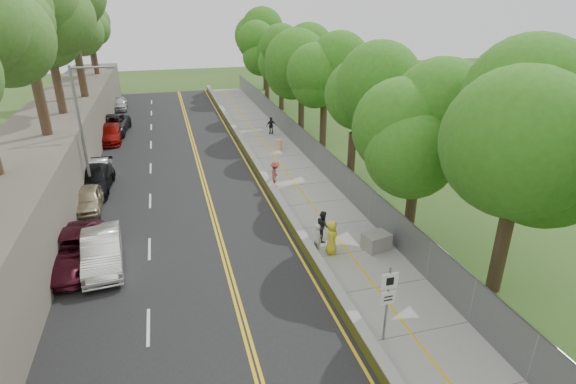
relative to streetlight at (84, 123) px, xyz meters
name	(u,v)px	position (x,y,z in m)	size (l,w,h in m)	color
ground	(328,297)	(10.46, -14.00, -4.64)	(140.00, 140.00, 0.00)	#33511E
road	(178,181)	(5.06, 1.00, -4.62)	(11.20, 66.00, 0.04)	black
sidewalk	(289,170)	(13.01, 1.00, -4.61)	(4.20, 66.00, 0.05)	gray
jersey_barrier	(258,169)	(10.71, 1.00, -4.34)	(0.42, 66.00, 0.60)	#BCC922
rock_embankment	(41,164)	(-3.04, 1.00, -2.64)	(5.00, 66.00, 4.00)	#595147
chainlink_fence	(317,155)	(15.11, 1.00, -3.64)	(0.04, 66.00, 2.00)	slate
trees_embankment	(18,18)	(-2.54, 1.00, 5.86)	(6.40, 66.00, 13.00)	#4A812C
trees_fenceside	(352,69)	(17.46, 1.00, 2.36)	(7.00, 66.00, 14.00)	#387E1D
streetlight	(84,123)	(0.00, 0.00, 0.00)	(2.52, 0.22, 8.00)	gray
signpost	(388,296)	(11.51, -17.02, -2.68)	(0.62, 0.09, 3.10)	gray
construction_barrel	(279,144)	(13.46, 5.86, -4.17)	(0.51, 0.51, 0.83)	orange
concrete_block	(376,241)	(14.09, -11.00, -4.18)	(1.24, 0.93, 0.83)	slate
car_1	(102,251)	(1.27, -9.02, -3.82)	(1.65, 4.73, 1.56)	silver
car_2	(71,251)	(-0.14, -8.56, -3.85)	(2.48, 5.37, 1.49)	#4E1421
car_3	(94,180)	(-0.14, 0.60, -3.85)	(2.11, 5.18, 1.50)	black
car_4	(88,199)	(-0.14, -2.32, -3.93)	(1.58, 3.93, 1.34)	tan
car_5	(97,172)	(-0.14, 2.17, -3.87)	(1.54, 4.41, 1.45)	silver
car_6	(111,125)	(-0.14, 14.47, -3.78)	(2.71, 5.87, 1.63)	black
car_7	(110,133)	(-0.07, 11.97, -3.89)	(2.00, 4.92, 1.43)	maroon
car_8	(119,103)	(-0.14, 24.72, -3.91)	(1.63, 4.05, 1.38)	silver
painter_0	(332,237)	(11.82, -10.78, -3.73)	(0.84, 0.55, 1.72)	yellow
painter_1	(318,238)	(11.21, -10.52, -3.83)	(0.56, 0.36, 1.52)	beige
painter_2	(323,226)	(11.86, -9.44, -3.78)	(0.78, 0.61, 1.61)	black
painter_3	(275,175)	(11.21, -2.00, -3.69)	(1.16, 0.67, 1.80)	brown
person_far	(271,126)	(13.93, 10.50, -3.81)	(0.91, 0.38, 1.55)	black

